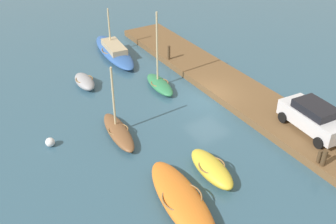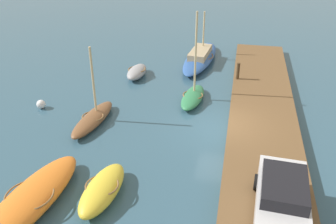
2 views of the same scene
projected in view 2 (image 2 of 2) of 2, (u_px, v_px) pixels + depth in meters
ground_plane at (223, 130)px, 19.31m from camera, size 84.00×84.00×0.00m
dock_platform at (263, 130)px, 18.84m from camera, size 26.49×3.58×0.48m
rowboat_yellow at (102, 189)px, 14.57m from camera, size 3.43×1.51×0.78m
dinghy_grey at (137, 72)px, 25.41m from camera, size 2.68×1.25×0.71m
sailboat_blue at (200, 57)px, 27.86m from camera, size 7.63×2.64×3.67m
motorboat_orange at (30, 199)px, 14.03m from camera, size 6.05×2.53×0.82m
rowboat_green at (193, 96)px, 22.06m from camera, size 3.58×1.48×5.34m
rowboat_brown at (93, 118)px, 19.74m from camera, size 4.27×1.51×4.18m
mooring_post_mid_east at (238, 71)px, 23.81m from camera, size 0.21×0.21×1.09m
parked_car at (282, 199)px, 12.67m from camera, size 4.09×2.16×1.68m
marker_buoy at (41, 104)px, 21.34m from camera, size 0.52×0.52×0.52m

